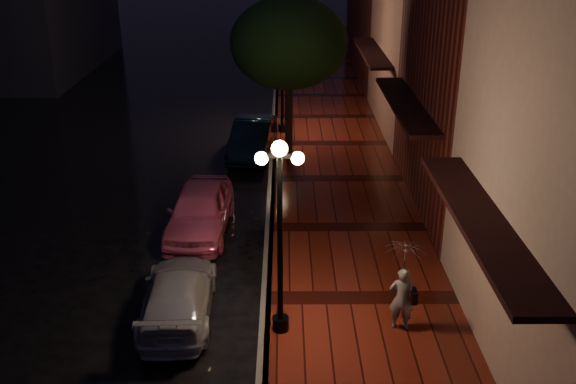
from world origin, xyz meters
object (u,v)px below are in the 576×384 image
(silver_car, at_px, (178,295))
(streetlamp_near, at_px, (280,228))
(street_tree, at_px, (289,46))
(parking_meter, at_px, (275,179))
(navy_car, at_px, (252,138))
(woman_with_umbrella, at_px, (404,273))
(streetlamp_far, at_px, (282,73))
(pink_car, at_px, (200,210))

(silver_car, bearing_deg, streetlamp_near, 159.67)
(street_tree, xyz_separation_m, silver_car, (-2.57, -10.25, -3.69))
(streetlamp_near, height_order, street_tree, street_tree)
(streetlamp_near, bearing_deg, parking_meter, 91.72)
(navy_car, relative_size, woman_with_umbrella, 1.99)
(street_tree, relative_size, woman_with_umbrella, 2.82)
(navy_car, xyz_separation_m, parking_meter, (0.93, -4.94, 0.30))
(streetlamp_near, height_order, parking_meter, streetlamp_near)
(streetlamp_far, height_order, street_tree, street_tree)
(street_tree, bearing_deg, navy_car, 156.22)
(pink_car, xyz_separation_m, woman_with_umbrella, (4.93, -4.96, 0.81))
(pink_car, height_order, woman_with_umbrella, woman_with_umbrella)
(navy_car, relative_size, parking_meter, 3.01)
(pink_car, distance_m, navy_car, 6.70)
(street_tree, height_order, navy_car, street_tree)
(pink_car, bearing_deg, silver_car, -87.02)
(streetlamp_near, distance_m, silver_car, 3.17)
(streetlamp_near, bearing_deg, woman_with_umbrella, 1.13)
(navy_car, height_order, woman_with_umbrella, woman_with_umbrella)
(street_tree, bearing_deg, parking_meter, -96.04)
(parking_meter, bearing_deg, woman_with_umbrella, -63.20)
(streetlamp_far, bearing_deg, parking_meter, -91.56)
(navy_car, bearing_deg, street_tree, -17.79)
(streetlamp_near, height_order, navy_car, streetlamp_near)
(streetlamp_far, distance_m, silver_car, 13.61)
(streetlamp_near, bearing_deg, pink_car, 114.93)
(pink_car, relative_size, parking_meter, 3.00)
(streetlamp_near, distance_m, pink_car, 5.85)
(streetlamp_far, height_order, parking_meter, streetlamp_far)
(pink_car, relative_size, navy_car, 1.00)
(parking_meter, bearing_deg, navy_car, 104.52)
(woman_with_umbrella, bearing_deg, pink_car, -33.20)
(streetlamp_near, distance_m, streetlamp_far, 14.00)
(streetlamp_near, distance_m, street_tree, 11.12)
(navy_car, bearing_deg, parking_meter, -73.36)
(silver_car, xyz_separation_m, woman_with_umbrella, (4.90, -0.69, 0.95))
(pink_car, height_order, navy_car, pink_car)
(street_tree, xyz_separation_m, navy_car, (-1.39, 0.61, -3.57))
(streetlamp_far, distance_m, street_tree, 3.44)
(streetlamp_near, relative_size, streetlamp_far, 1.00)
(woman_with_umbrella, xyz_separation_m, parking_meter, (-2.79, 6.61, -0.53))
(streetlamp_near, height_order, pink_car, streetlamp_near)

